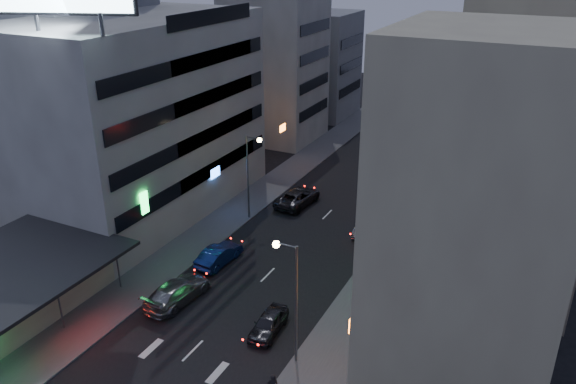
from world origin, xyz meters
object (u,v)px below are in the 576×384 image
Objects in this scene: road_car_blue at (219,255)px; road_car_silver at (177,291)px; parked_car_right_far at (405,169)px; parked_car_right_near at (269,323)px; parked_car_right_mid at (365,226)px; parked_car_left at (298,197)px.

road_car_blue is 0.82× the size of road_car_silver.
road_car_blue is at bearing -110.78° from parked_car_right_far.
parked_car_right_far is 32.28m from road_car_silver.
parked_car_right_near is 1.01× the size of parked_car_right_mid.
road_car_blue is (-8.79, -10.21, 0.11)m from parked_car_right_mid.
road_car_silver reaches higher than parked_car_left.
road_car_silver is at bearing -121.31° from parked_car_right_mid.
parked_car_right_near is 0.86× the size of road_car_blue.
parked_car_right_near is 0.82× the size of parked_car_right_far.
parked_car_left is (-7.98, 2.75, 0.15)m from parked_car_right_mid.
parked_car_right_mid is at bearing -90.63° from parked_car_right_far.
parked_car_left is 14.53m from parked_car_right_far.
road_car_silver is at bearing 95.22° from road_car_blue.
road_car_blue is at bearing -133.77° from parked_car_right_mid.
parked_car_right_near is 0.70× the size of parked_car_left.
parked_car_right_near is at bearing 145.51° from road_car_blue.
parked_car_right_far is at bearing 89.42° from parked_car_right_mid.
parked_car_right_far is 26.78m from road_car_blue.
parked_car_right_far is 0.86× the size of road_car_silver.
parked_car_right_far is 1.05× the size of road_car_blue.
parked_car_right_mid is 0.82× the size of parked_car_right_far.
road_car_silver is at bearing 174.25° from parked_car_right_near.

